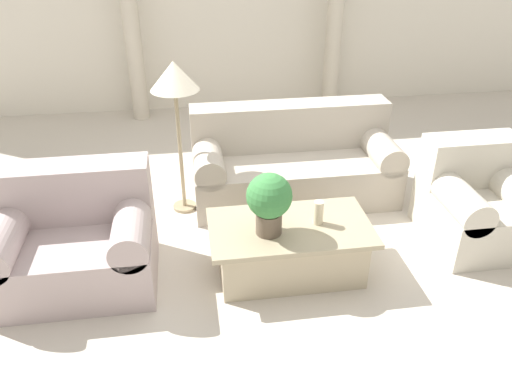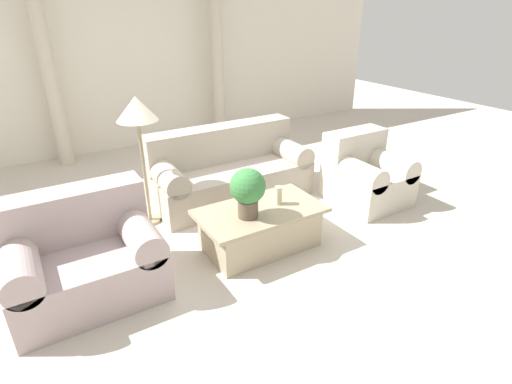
{
  "view_description": "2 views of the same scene",
  "coord_description": "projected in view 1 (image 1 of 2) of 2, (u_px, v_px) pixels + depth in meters",
  "views": [
    {
      "loc": [
        -0.71,
        -3.6,
        2.55
      ],
      "look_at": [
        -0.18,
        -0.05,
        0.48
      ],
      "focal_mm": 35.0,
      "sensor_mm": 36.0,
      "label": 1
    },
    {
      "loc": [
        -1.82,
        -3.46,
        2.26
      ],
      "look_at": [
        0.12,
        -0.26,
        0.49
      ],
      "focal_mm": 28.0,
      "sensor_mm": 36.0,
      "label": 2
    }
  ],
  "objects": [
    {
      "name": "floor_lamp",
      "position": [
        175.0,
        83.0,
        4.22
      ],
      "size": [
        0.42,
        0.42,
        1.43
      ],
      "color": "gray",
      "rests_on": "ground_plane"
    },
    {
      "name": "column_left",
      "position": [
        131.0,
        20.0,
        6.25
      ],
      "size": [
        0.31,
        0.31,
        2.54
      ],
      "color": "beige",
      "rests_on": "ground_plane"
    },
    {
      "name": "armchair",
      "position": [
        477.0,
        200.0,
        4.26
      ],
      "size": [
        0.81,
        0.88,
        0.85
      ],
      "color": "beige",
      "rests_on": "ground_plane"
    },
    {
      "name": "potted_plant",
      "position": [
        269.0,
        200.0,
        3.58
      ],
      "size": [
        0.33,
        0.33,
        0.48
      ],
      "color": "brown",
      "rests_on": "coffee_table"
    },
    {
      "name": "pillar_candle",
      "position": [
        318.0,
        213.0,
        3.78
      ],
      "size": [
        0.08,
        0.08,
        0.19
      ],
      "color": "beige",
      "rests_on": "coffee_table"
    },
    {
      "name": "sofa_long",
      "position": [
        293.0,
        162.0,
        4.91
      ],
      "size": [
        1.96,
        0.85,
        0.88
      ],
      "color": "#ADA393",
      "rests_on": "ground_plane"
    },
    {
      "name": "coffee_table",
      "position": [
        289.0,
        248.0,
        3.9
      ],
      "size": [
        1.24,
        0.7,
        0.43
      ],
      "color": "tan",
      "rests_on": "ground_plane"
    },
    {
      "name": "ground_plane",
      "position": [
        275.0,
        234.0,
        4.45
      ],
      "size": [
        16.0,
        16.0,
        0.0
      ],
      "primitive_type": "plane",
      "color": "beige"
    },
    {
      "name": "column_right",
      "position": [
        335.0,
        14.0,
        6.59
      ],
      "size": [
        0.31,
        0.31,
        2.54
      ],
      "color": "beige",
      "rests_on": "ground_plane"
    },
    {
      "name": "loveseat",
      "position": [
        75.0,
        239.0,
        3.77
      ],
      "size": [
        1.17,
        0.85,
        0.88
      ],
      "color": "#AE9B9A",
      "rests_on": "ground_plane"
    }
  ]
}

